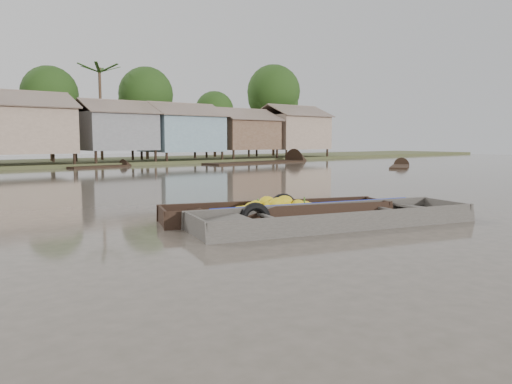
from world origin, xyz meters
TOP-DOWN VIEW (x-y plane):
  - ground at (0.00, 0.00)m, footprint 120.00×120.00m
  - riverbank at (3.03, 31.86)m, footprint 120.00×12.47m
  - banana_boat at (1.35, 1.13)m, footprint 5.89×3.33m
  - viewer_boat at (1.91, -0.37)m, footprint 7.05×3.52m
  - distant_boats at (13.53, 23.33)m, footprint 34.97×16.24m

SIDE VIEW (x-z plane):
  - distant_boats at x=13.53m, z-range -0.22..0.12m
  - ground at x=0.00m, z-range 0.00..0.00m
  - viewer_boat at x=1.91m, z-range -0.23..0.32m
  - banana_boat at x=1.35m, z-range -0.25..0.58m
  - riverbank at x=3.03m, z-range -2.04..8.18m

